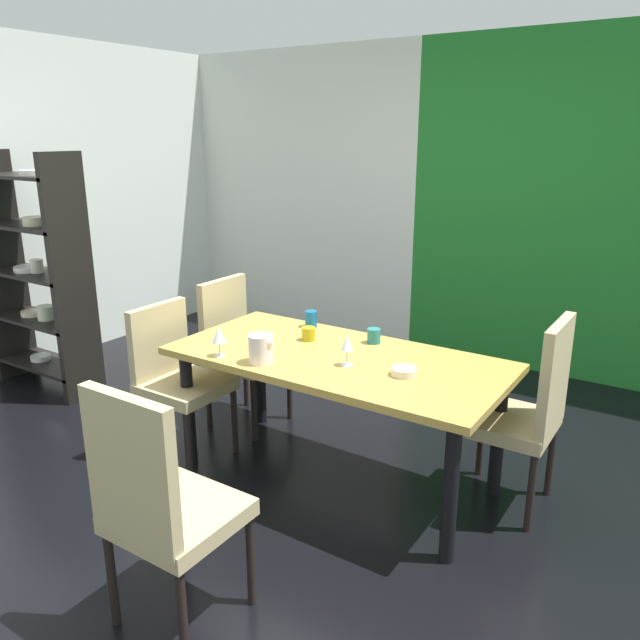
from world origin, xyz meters
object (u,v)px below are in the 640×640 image
object	(u,v)px
chair_head_near	(160,503)
dining_table	(337,370)
chair_left_near	(176,373)
pitcher_left	(261,349)
chair_left_far	(238,344)
display_shelf	(37,273)
cup_east	(308,334)
chair_right_far	(527,408)
wine_glass_right	(347,344)
serving_bowl_west	(404,371)
wine_glass_north	(219,335)
cup_near_window	(311,319)
cup_corner	(374,336)

from	to	relation	value
chair_head_near	dining_table	bearing A→B (deg)	91.66
chair_left_near	pitcher_left	world-z (taller)	chair_left_near
chair_left_far	dining_table	bearing A→B (deg)	73.17
display_shelf	cup_east	world-z (taller)	display_shelf
chair_head_near	chair_left_near	bearing A→B (deg)	133.42
chair_head_near	cup_east	world-z (taller)	chair_head_near
cup_east	chair_right_far	bearing A→B (deg)	7.23
chair_left_near	chair_right_far	xyz separation A→B (m)	(1.86, 0.56, 0.03)
chair_left_far	wine_glass_right	bearing A→B (deg)	70.19
wine_glass_right	chair_left_near	bearing A→B (deg)	-169.94
serving_bowl_west	display_shelf	bearing A→B (deg)	-179.91
chair_right_far	pitcher_left	bearing A→B (deg)	116.00
chair_right_far	chair_left_near	bearing A→B (deg)	106.81
wine_glass_north	cup_near_window	distance (m)	0.70
display_shelf	cup_near_window	xyz separation A→B (m)	(2.13, 0.41, -0.10)
chair_head_near	wine_glass_right	size ratio (longest dim) A/B	6.27
dining_table	wine_glass_right	distance (m)	0.25
wine_glass_north	cup_east	world-z (taller)	wine_glass_north
dining_table	display_shelf	world-z (taller)	display_shelf
chair_left_far	cup_east	bearing A→B (deg)	76.96
chair_head_near	cup_near_window	world-z (taller)	chair_head_near
cup_corner	pitcher_left	distance (m)	0.68
pitcher_left	chair_right_far	bearing A→B (deg)	26.00
wine_glass_north	serving_bowl_west	xyz separation A→B (m)	(0.93, 0.29, -0.10)
wine_glass_right	cup_corner	bearing A→B (deg)	97.87
display_shelf	cup_east	size ratio (longest dim) A/B	22.66
chair_left_near	display_shelf	world-z (taller)	display_shelf
cup_east	pitcher_left	distance (m)	0.44
cup_near_window	cup_corner	xyz separation A→B (m)	(0.46, -0.06, -0.01)
cup_corner	serving_bowl_west	bearing A→B (deg)	-44.38
dining_table	chair_head_near	bearing A→B (deg)	-88.34
pitcher_left	cup_corner	bearing A→B (deg)	60.77
serving_bowl_west	chair_left_far	bearing A→B (deg)	165.82
dining_table	wine_glass_north	distance (m)	0.65
chair_left_far	cup_corner	xyz separation A→B (m)	(0.99, 0.01, 0.24)
chair_left_far	serving_bowl_west	distance (m)	1.41
chair_right_far	cup_east	bearing A→B (deg)	97.23
chair_left_far	display_shelf	bearing A→B (deg)	-77.82
display_shelf	serving_bowl_west	world-z (taller)	display_shelf
chair_left_near	chair_left_far	distance (m)	0.56
chair_right_far	cup_east	size ratio (longest dim) A/B	13.23
chair_left_far	cup_corner	size ratio (longest dim) A/B	11.44
display_shelf	serving_bowl_west	size ratio (longest dim) A/B	13.83
cup_near_window	cup_east	world-z (taller)	cup_near_window
chair_left_near	cup_near_window	world-z (taller)	chair_left_near
dining_table	wine_glass_right	bearing A→B (deg)	-39.20
serving_bowl_west	cup_east	distance (m)	0.72
chair_head_near	cup_east	bearing A→B (deg)	102.15
dining_table	chair_right_far	bearing A→B (deg)	16.73
chair_left_near	chair_right_far	bearing A→B (deg)	106.81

